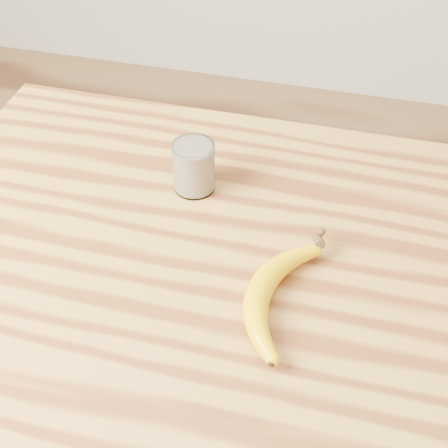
# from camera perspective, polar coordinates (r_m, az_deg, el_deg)

# --- Properties ---
(table) EXTENTS (1.20, 0.80, 0.90)m
(table) POSITION_cam_1_polar(r_m,az_deg,el_deg) (1.03, 3.58, -9.41)
(table) COLOR #B07935
(table) RESTS_ON ground
(smoothie_glass) EXTENTS (0.07, 0.07, 0.09)m
(smoothie_glass) POSITION_cam_1_polar(r_m,az_deg,el_deg) (1.05, -2.77, 5.26)
(smoothie_glass) COLOR white
(smoothie_glass) RESTS_ON table
(banana) EXTENTS (0.15, 0.32, 0.04)m
(banana) POSITION_cam_1_polar(r_m,az_deg,el_deg) (0.89, 3.27, -6.02)
(banana) COLOR #E8B000
(banana) RESTS_ON table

